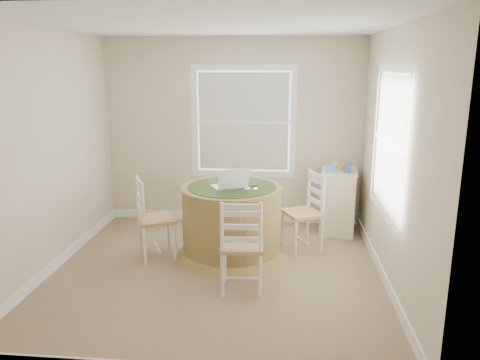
# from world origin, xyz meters

# --- Properties ---
(room) EXTENTS (3.64, 3.64, 2.64)m
(room) POSITION_xyz_m (0.17, 0.16, 1.30)
(room) COLOR #8D7959
(room) RESTS_ON ground
(round_table) EXTENTS (1.36, 1.36, 0.85)m
(round_table) POSITION_xyz_m (0.12, 0.53, 0.46)
(round_table) COLOR olive
(round_table) RESTS_ON ground
(chair_left) EXTENTS (0.54, 0.55, 0.95)m
(chair_left) POSITION_xyz_m (-0.75, 0.37, 0.47)
(chair_left) COLOR white
(chair_left) RESTS_ON ground
(chair_near) EXTENTS (0.44, 0.42, 0.95)m
(chair_near) POSITION_xyz_m (0.32, -0.36, 0.47)
(chair_near) COLOR white
(chair_near) RESTS_ON ground
(chair_right) EXTENTS (0.54, 0.55, 0.95)m
(chair_right) POSITION_xyz_m (0.96, 0.77, 0.47)
(chair_right) COLOR white
(chair_right) RESTS_ON ground
(laptop) EXTENTS (0.48, 0.46, 0.26)m
(laptop) POSITION_xyz_m (0.11, 0.48, 0.88)
(laptop) COLOR white
(laptop) RESTS_ON round_table
(mouse) EXTENTS (0.08, 0.11, 0.04)m
(mouse) POSITION_xyz_m (0.31, 0.41, 0.86)
(mouse) COLOR white
(mouse) RESTS_ON round_table
(phone) EXTENTS (0.05, 0.09, 0.02)m
(phone) POSITION_xyz_m (0.41, 0.44, 0.85)
(phone) COLOR #B7BABF
(phone) RESTS_ON round_table
(keys) EXTENTS (0.06, 0.05, 0.02)m
(keys) POSITION_xyz_m (0.39, 0.56, 0.85)
(keys) COLOR black
(keys) RESTS_ON round_table
(corner_chest) EXTENTS (0.56, 0.69, 0.85)m
(corner_chest) POSITION_xyz_m (1.46, 1.49, 0.43)
(corner_chest) COLOR beige
(corner_chest) RESTS_ON ground
(tissue_box) EXTENTS (0.14, 0.14, 0.10)m
(tissue_box) POSITION_xyz_m (1.33, 1.38, 0.90)
(tissue_box) COLOR #5B92D0
(tissue_box) RESTS_ON corner_chest
(box_yellow) EXTENTS (0.16, 0.12, 0.06)m
(box_yellow) POSITION_xyz_m (1.54, 1.51, 0.88)
(box_yellow) COLOR gold
(box_yellow) RESTS_ON corner_chest
(box_blue) EXTENTS (0.09, 0.09, 0.12)m
(box_blue) POSITION_xyz_m (1.57, 1.37, 0.91)
(box_blue) COLOR #375AA6
(box_blue) RESTS_ON corner_chest
(cup_cream) EXTENTS (0.07, 0.07, 0.09)m
(cup_cream) POSITION_xyz_m (1.42, 1.67, 0.90)
(cup_cream) COLOR beige
(cup_cream) RESTS_ON corner_chest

